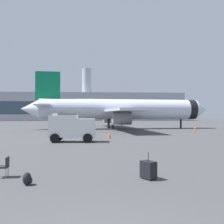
{
  "coord_description": "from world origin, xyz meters",
  "views": [
    {
      "loc": [
        -0.32,
        -4.66,
        2.67
      ],
      "look_at": [
        2.02,
        26.74,
        3.0
      ],
      "focal_mm": 42.01,
      "sensor_mm": 36.0,
      "label": 1
    }
  ],
  "objects_px": {
    "cargo_van": "(72,127)",
    "rolling_suitcase": "(148,170)",
    "safety_cone_far": "(121,125)",
    "gate_chair": "(4,166)",
    "safety_cone_mid": "(109,135)",
    "service_truck": "(69,121)",
    "safety_cone_near": "(195,128)",
    "traveller_backpack": "(27,179)",
    "airplane_at_gate": "(120,110)"
  },
  "relations": [
    {
      "from": "airplane_at_gate",
      "to": "safety_cone_far",
      "type": "relative_size",
      "value": 52.03
    },
    {
      "from": "cargo_van",
      "to": "gate_chair",
      "type": "height_order",
      "value": "cargo_van"
    },
    {
      "from": "service_truck",
      "to": "rolling_suitcase",
      "type": "bearing_deg",
      "value": -78.96
    },
    {
      "from": "cargo_van",
      "to": "traveller_backpack",
      "type": "height_order",
      "value": "cargo_van"
    },
    {
      "from": "safety_cone_near",
      "to": "gate_chair",
      "type": "height_order",
      "value": "gate_chair"
    },
    {
      "from": "gate_chair",
      "to": "safety_cone_near",
      "type": "bearing_deg",
      "value": 56.06
    },
    {
      "from": "rolling_suitcase",
      "to": "gate_chair",
      "type": "height_order",
      "value": "rolling_suitcase"
    },
    {
      "from": "service_truck",
      "to": "cargo_van",
      "type": "relative_size",
      "value": 1.17
    },
    {
      "from": "cargo_van",
      "to": "rolling_suitcase",
      "type": "xyz_separation_m",
      "value": [
        4.34,
        -15.19,
        -1.06
      ]
    },
    {
      "from": "rolling_suitcase",
      "to": "gate_chair",
      "type": "distance_m",
      "value": 6.13
    },
    {
      "from": "service_truck",
      "to": "safety_cone_near",
      "type": "distance_m",
      "value": 20.83
    },
    {
      "from": "cargo_van",
      "to": "safety_cone_mid",
      "type": "xyz_separation_m",
      "value": [
        3.92,
        3.89,
        -1.11
      ]
    },
    {
      "from": "safety_cone_near",
      "to": "cargo_van",
      "type": "bearing_deg",
      "value": -139.16
    },
    {
      "from": "service_truck",
      "to": "safety_cone_far",
      "type": "xyz_separation_m",
      "value": [
        10.2,
        16.12,
        -1.27
      ]
    },
    {
      "from": "rolling_suitcase",
      "to": "traveller_backpack",
      "type": "xyz_separation_m",
      "value": [
        -4.78,
        -0.57,
        -0.16
      ]
    },
    {
      "from": "safety_cone_near",
      "to": "traveller_backpack",
      "type": "distance_m",
      "value": 37.66
    },
    {
      "from": "safety_cone_mid",
      "to": "safety_cone_far",
      "type": "bearing_deg",
      "value": 80.85
    },
    {
      "from": "service_truck",
      "to": "traveller_backpack",
      "type": "bearing_deg",
      "value": -87.66
    },
    {
      "from": "airplane_at_gate",
      "to": "cargo_van",
      "type": "height_order",
      "value": "airplane_at_gate"
    },
    {
      "from": "safety_cone_near",
      "to": "airplane_at_gate",
      "type": "bearing_deg",
      "value": 150.22
    },
    {
      "from": "service_truck",
      "to": "gate_chair",
      "type": "height_order",
      "value": "service_truck"
    },
    {
      "from": "airplane_at_gate",
      "to": "safety_cone_near",
      "type": "xyz_separation_m",
      "value": [
        11.89,
        -6.8,
        -3.25
      ]
    },
    {
      "from": "airplane_at_gate",
      "to": "service_truck",
      "type": "distance_m",
      "value": 11.68
    },
    {
      "from": "safety_cone_mid",
      "to": "rolling_suitcase",
      "type": "bearing_deg",
      "value": -88.74
    },
    {
      "from": "service_truck",
      "to": "cargo_van",
      "type": "xyz_separation_m",
      "value": [
        1.74,
        -15.98,
        -0.16
      ]
    },
    {
      "from": "safety_cone_near",
      "to": "safety_cone_mid",
      "type": "distance_m",
      "value": 19.67
    },
    {
      "from": "safety_cone_mid",
      "to": "gate_chair",
      "type": "bearing_deg",
      "value": -107.18
    },
    {
      "from": "safety_cone_mid",
      "to": "gate_chair",
      "type": "relative_size",
      "value": 0.81
    },
    {
      "from": "airplane_at_gate",
      "to": "rolling_suitcase",
      "type": "height_order",
      "value": "airplane_at_gate"
    },
    {
      "from": "safety_cone_far",
      "to": "traveller_backpack",
      "type": "relative_size",
      "value": 1.43
    },
    {
      "from": "service_truck",
      "to": "safety_cone_near",
      "type": "bearing_deg",
      "value": 1.33
    },
    {
      "from": "safety_cone_near",
      "to": "safety_cone_far",
      "type": "bearing_deg",
      "value": 124.09
    },
    {
      "from": "cargo_van",
      "to": "traveller_backpack",
      "type": "relative_size",
      "value": 9.34
    },
    {
      "from": "safety_cone_mid",
      "to": "safety_cone_far",
      "type": "xyz_separation_m",
      "value": [
        4.54,
        28.21,
        -0.0
      ]
    },
    {
      "from": "rolling_suitcase",
      "to": "traveller_backpack",
      "type": "bearing_deg",
      "value": -173.19
    },
    {
      "from": "safety_cone_mid",
      "to": "traveller_backpack",
      "type": "xyz_separation_m",
      "value": [
        -4.36,
        -19.65,
        -0.11
      ]
    },
    {
      "from": "service_truck",
      "to": "traveller_backpack",
      "type": "xyz_separation_m",
      "value": [
        1.3,
        -31.74,
        -1.37
      ]
    },
    {
      "from": "safety_cone_far",
      "to": "gate_chair",
      "type": "bearing_deg",
      "value": -102.37
    },
    {
      "from": "traveller_backpack",
      "to": "safety_cone_far",
      "type": "bearing_deg",
      "value": 79.46
    },
    {
      "from": "traveller_backpack",
      "to": "gate_chair",
      "type": "height_order",
      "value": "gate_chair"
    },
    {
      "from": "safety_cone_mid",
      "to": "gate_chair",
      "type": "height_order",
      "value": "gate_chair"
    },
    {
      "from": "service_truck",
      "to": "traveller_backpack",
      "type": "relative_size",
      "value": 10.95
    },
    {
      "from": "rolling_suitcase",
      "to": "airplane_at_gate",
      "type": "bearing_deg",
      "value": 85.81
    },
    {
      "from": "airplane_at_gate",
      "to": "traveller_backpack",
      "type": "distance_m",
      "value": 39.91
    },
    {
      "from": "cargo_van",
      "to": "gate_chair",
      "type": "xyz_separation_m",
      "value": [
        -1.75,
        -14.42,
        -0.95
      ]
    },
    {
      "from": "safety_cone_mid",
      "to": "traveller_backpack",
      "type": "distance_m",
      "value": 20.13
    },
    {
      "from": "safety_cone_far",
      "to": "gate_chair",
      "type": "xyz_separation_m",
      "value": [
        -10.2,
        -46.53,
        0.16
      ]
    },
    {
      "from": "safety_cone_mid",
      "to": "rolling_suitcase",
      "type": "distance_m",
      "value": 19.09
    },
    {
      "from": "service_truck",
      "to": "gate_chair",
      "type": "relative_size",
      "value": 6.11
    },
    {
      "from": "safety_cone_mid",
      "to": "safety_cone_near",
      "type": "bearing_deg",
      "value": 39.72
    }
  ]
}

